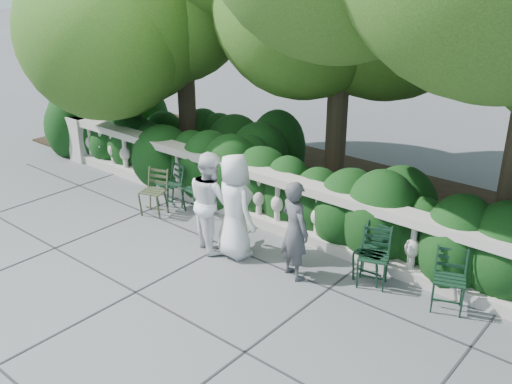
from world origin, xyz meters
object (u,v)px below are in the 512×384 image
Objects in this scene: chair_e at (369,290)px; person_businessman at (235,206)px; chair_c at (164,209)px; person_woman_grey at (295,230)px; chair_a at (191,214)px; chair_f at (364,284)px; chair_d at (445,315)px; chair_weathered at (151,217)px; person_casual_man at (211,201)px.

chair_e is 2.31m from person_businessman.
person_woman_grey reaches higher than chair_c.
person_businessman reaches higher than chair_a.
chair_e and chair_f have the same top height.
chair_d is 5.24m from chair_weathered.
chair_f is at bearing -134.32° from person_woman_grey.
chair_d is 3.31m from person_businessman.
chair_d and chair_e have the same top height.
chair_c is 1.00× the size of chair_d.
chair_a is at bearing 157.04° from chair_e.
chair_e is 1.33m from person_woman_grey.
person_woman_grey reaches higher than chair_f.
chair_c and chair_weathered have the same top height.
person_casual_man is at bearing 168.02° from chair_d.
person_casual_man is (1.15, -0.64, 0.79)m from chair_a.
person_businessman reaches higher than chair_f.
chair_c is 0.53× the size of person_casual_man.
person_woman_grey is at bearing -160.00° from person_businessman.
person_casual_man reaches higher than chair_e.
chair_a is 1.00× the size of chair_weathered.
person_casual_man is at bearing -22.13° from chair_weathered.
person_woman_grey is 0.93× the size of person_casual_man.
person_casual_man is at bearing 170.17° from chair_e.
chair_e is at bearing -145.87° from person_casual_man.
chair_f is 0.53× the size of person_casual_man.
chair_c is 0.40m from chair_weathered.
person_woman_grey is at bearing -156.02° from chair_f.
chair_d is at bearing 7.25° from chair_a.
chair_e is (4.27, 0.01, 0.00)m from chair_c.
chair_weathered is at bearing -61.98° from chair_c.
chair_f and chair_weathered have the same top height.
chair_e is (-1.05, -0.10, 0.00)m from chair_d.
person_businessman reaches higher than chair_weathered.
person_businessman is (2.05, -0.03, 0.82)m from chair_weathered.
chair_f is at bearing -11.94° from chair_weathered.
person_casual_man is (-1.53, -0.12, 0.06)m from person_woman_grey.
chair_a is 2.83m from person_woman_grey.
person_businessman is 1.03× the size of person_casual_man.
person_businessman reaches higher than person_woman_grey.
chair_e is at bearing -39.26° from chair_f.
chair_weathered is at bearing 164.28° from chair_d.
chair_weathered is (-4.03, -0.49, 0.00)m from chair_f.
chair_e is 2.73m from person_casual_man.
person_businessman is 0.45m from person_casual_man.
person_woman_grey reaches higher than chair_a.
chair_a and chair_c have the same top height.
chair_e is 0.51× the size of person_businessman.
person_casual_man is at bearing 22.69° from person_woman_grey.
chair_a is 3.58m from chair_f.
person_woman_grey is 1.53m from person_casual_man.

